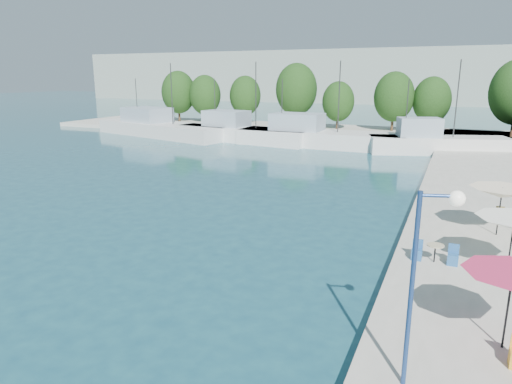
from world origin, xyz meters
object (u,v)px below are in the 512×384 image
at_px(trawler_03, 317,137).
at_px(umbrella_pink, 512,281).
at_px(umbrella_cream, 502,193).
at_px(trawler_01, 160,128).
at_px(trawler_02, 241,133).
at_px(street_lamp, 429,255).
at_px(trawler_04, 435,144).

relative_size(trawler_03, umbrella_pink, 7.48).
distance_m(umbrella_pink, umbrella_cream, 10.61).
bearing_deg(umbrella_cream, trawler_01, 144.17).
height_order(trawler_02, umbrella_pink, trawler_02).
relative_size(trawler_01, street_lamp, 4.53).
distance_m(umbrella_cream, street_lamp, 13.61).
height_order(trawler_03, trawler_04, same).
bearing_deg(trawler_03, trawler_01, 178.57).
height_order(trawler_02, trawler_04, same).
bearing_deg(trawler_03, street_lamp, -69.98).
xyz_separation_m(trawler_02, trawler_03, (10.12, -0.25, -0.00)).
bearing_deg(trawler_04, trawler_01, 160.96).
distance_m(trawler_01, trawler_03, 22.90).
xyz_separation_m(umbrella_pink, street_lamp, (-2.09, -2.70, 1.44)).
relative_size(trawler_02, umbrella_pink, 7.00).
bearing_deg(umbrella_cream, umbrella_pink, -92.46).
distance_m(trawler_04, umbrella_cream, 28.88).
relative_size(trawler_04, umbrella_cream, 5.05).
height_order(trawler_04, umbrella_pink, trawler_04).
relative_size(trawler_04, umbrella_pink, 5.57).
bearing_deg(trawler_01, trawler_04, 14.19).
bearing_deg(trawler_02, trawler_03, 7.25).
bearing_deg(trawler_02, trawler_01, -173.38).
height_order(trawler_03, street_lamp, trawler_03).
bearing_deg(trawler_01, umbrella_pink, -29.63).
height_order(trawler_01, umbrella_pink, trawler_01).
distance_m(trawler_02, trawler_03, 10.12).
bearing_deg(trawler_02, umbrella_cream, -37.46).
xyz_separation_m(trawler_02, umbrella_cream, (27.63, -28.72, 1.65)).
bearing_deg(trawler_02, trawler_04, 8.11).
height_order(trawler_04, umbrella_cream, trawler_04).
xyz_separation_m(trawler_01, umbrella_cream, (40.40, -29.17, 1.65)).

